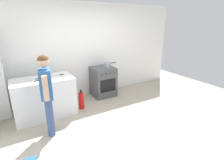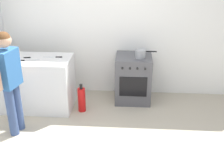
# 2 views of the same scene
# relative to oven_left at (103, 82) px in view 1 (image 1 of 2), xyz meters

# --- Properties ---
(ground_plane) EXTENTS (8.00, 8.00, 0.00)m
(ground_plane) POSITION_rel_oven_left_xyz_m (-0.35, -1.58, -0.43)
(ground_plane) COLOR #ADA38E
(back_wall) EXTENTS (6.00, 0.10, 2.60)m
(back_wall) POSITION_rel_oven_left_xyz_m (-0.35, 0.37, 0.87)
(back_wall) COLOR white
(back_wall) RESTS_ON ground
(counter_unit) EXTENTS (1.30, 0.70, 0.90)m
(counter_unit) POSITION_rel_oven_left_xyz_m (-1.70, -0.38, 0.02)
(counter_unit) COLOR silver
(counter_unit) RESTS_ON ground
(oven_left) EXTENTS (0.63, 0.62, 0.85)m
(oven_left) POSITION_rel_oven_left_xyz_m (0.00, 0.00, 0.00)
(oven_left) COLOR #4C4C51
(oven_left) RESTS_ON ground
(pot) EXTENTS (0.37, 0.19, 0.14)m
(pot) POSITION_rel_oven_left_xyz_m (0.11, -0.07, 0.49)
(pot) COLOR gray
(pot) RESTS_ON oven_left
(knife_carving) EXTENTS (0.33, 0.05, 0.01)m
(knife_carving) POSITION_rel_oven_left_xyz_m (-1.35, -0.29, 0.48)
(knife_carving) COLOR silver
(knife_carving) RESTS_ON counter_unit
(knife_utility) EXTENTS (0.25, 0.09, 0.01)m
(knife_utility) POSITION_rel_oven_left_xyz_m (-1.84, -0.36, 0.48)
(knife_utility) COLOR silver
(knife_utility) RESTS_ON counter_unit
(knife_bread) EXTENTS (0.34, 0.13, 0.01)m
(knife_bread) POSITION_rel_oven_left_xyz_m (-1.72, -0.47, 0.48)
(knife_bread) COLOR silver
(knife_bread) RESTS_ON counter_unit
(person) EXTENTS (0.27, 0.56, 1.55)m
(person) POSITION_rel_oven_left_xyz_m (-1.75, -1.16, 0.49)
(person) COLOR #384C7A
(person) RESTS_ON ground
(fire_extinguisher) EXTENTS (0.13, 0.13, 0.50)m
(fire_extinguisher) POSITION_rel_oven_left_xyz_m (-0.87, -0.48, -0.21)
(fire_extinguisher) COLOR red
(fire_extinguisher) RESTS_ON ground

